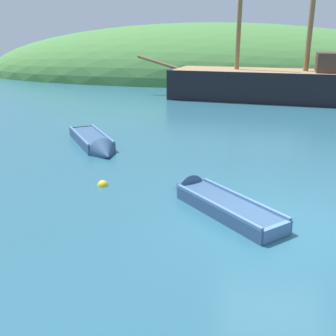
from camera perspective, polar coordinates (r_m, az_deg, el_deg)
name	(u,v)px	position (r m, az deg, el deg)	size (l,w,h in m)	color
ground_plane	(280,224)	(9.30, 15.73, -7.66)	(120.00, 120.00, 0.00)	#285B70
shore_hill	(210,76)	(40.15, 6.04, 12.90)	(45.42, 18.58, 9.87)	#477F3D
sailing_ship	(274,89)	(26.38, 14.94, 10.86)	(15.44, 5.82, 10.66)	black
rowboat_center	(95,144)	(15.06, -10.40, 3.37)	(2.95, 3.80, 0.94)	#335175
rowboat_far	(214,203)	(9.82, 6.60, -4.94)	(3.10, 3.30, 0.86)	#335175
buoy_yellow	(103,185)	(11.26, -9.28, -2.46)	(0.30, 0.30, 0.30)	yellow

